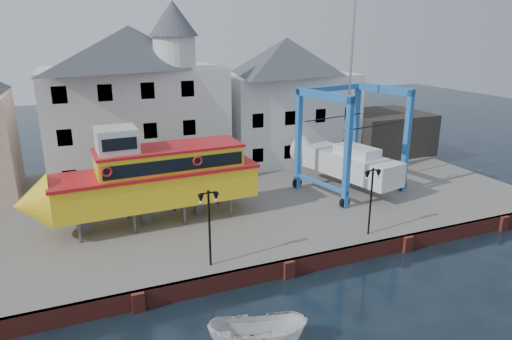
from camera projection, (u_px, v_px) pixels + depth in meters
name	position (u px, v px, depth m)	size (l,w,h in m)	color
ground	(288.00, 277.00, 24.81)	(140.00, 140.00, 0.00)	black
hardstanding	(223.00, 201.00, 34.37)	(44.00, 22.00, 1.00)	slate
quay_wall	(288.00, 268.00, 24.75)	(44.00, 0.47, 1.00)	maroon
building_white_main	(136.00, 101.00, 37.08)	(14.00, 8.30, 14.00)	silver
building_white_right	(286.00, 99.00, 42.91)	(12.00, 8.00, 11.20)	silver
shed_dark	(383.00, 132.00, 45.87)	(8.00, 7.00, 4.00)	black
lamp_post_left	(209.00, 209.00, 23.17)	(1.12, 0.32, 4.20)	black
lamp_post_right	(372.00, 185.00, 26.83)	(1.12, 0.32, 4.20)	black
tour_boat	(143.00, 179.00, 28.44)	(14.73, 3.99, 6.36)	#59595E
travel_lift	(342.00, 156.00, 35.47)	(8.00, 10.23, 14.99)	blue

